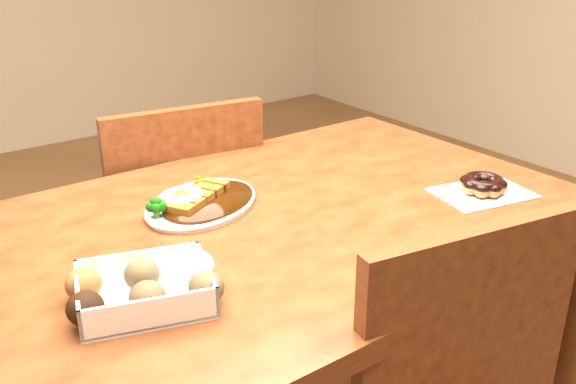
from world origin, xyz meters
TOP-DOWN VIEW (x-y plane):
  - table at (0.00, 0.00)m, footprint 1.20×0.80m
  - chair_far at (0.03, 0.54)m, footprint 0.48×0.48m
  - katsu_curry_plate at (-0.12, 0.13)m, footprint 0.31×0.28m
  - donut_box at (-0.35, -0.13)m, footprint 0.24×0.20m
  - pon_de_ring at (0.39, -0.16)m, footprint 0.22×0.18m

SIDE VIEW (x-z plane):
  - chair_far at x=0.03m, z-range 0.04..0.91m
  - table at x=0.00m, z-range 0.28..1.03m
  - katsu_curry_plate at x=-0.12m, z-range 0.74..0.79m
  - pon_de_ring at x=0.39m, z-range 0.75..0.79m
  - donut_box at x=-0.35m, z-range 0.75..0.80m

